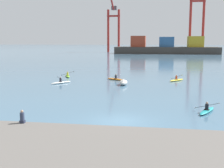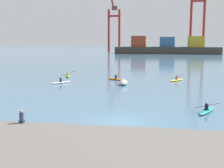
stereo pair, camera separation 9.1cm
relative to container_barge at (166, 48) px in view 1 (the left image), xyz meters
name	(u,v)px [view 1 (the left image)]	position (x,y,z in m)	size (l,w,h in m)	color
ground_plane	(120,121)	(-6.80, -119.11, -2.86)	(800.00, 800.00, 0.00)	#476B84
container_barge	(166,48)	(0.00, 0.00, 0.00)	(48.17, 11.86, 8.35)	#38332D
gantry_crane_west	(113,22)	(-27.55, 14.64, 13.09)	(6.91, 21.07, 31.82)	maroon
gantry_crane_west_mid	(197,12)	(14.39, 6.16, 16.61)	(7.30, 18.26, 39.70)	maroon
capsized_dinghy	(123,82)	(-8.65, -100.62, -2.51)	(1.17, 2.63, 0.76)	beige
kayak_lime	(68,76)	(-19.22, -92.93, -2.69)	(2.07, 3.37, 0.98)	#7ABC2D
kayak_teal	(207,110)	(0.34, -115.22, -2.69)	(2.04, 3.32, 1.02)	teal
kayak_yellow	(177,80)	(-1.00, -95.30, -2.69)	(2.59, 3.03, 1.07)	yellow
kayak_orange	(115,79)	(-10.50, -95.69, -2.69)	(3.15, 2.41, 0.95)	orange
kayak_white	(61,82)	(-17.81, -100.52, -2.69)	(2.49, 3.10, 1.00)	silver
seated_onlooker	(22,117)	(-12.88, -123.04, -1.76)	(0.32, 0.30, 0.90)	#23283D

